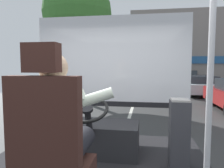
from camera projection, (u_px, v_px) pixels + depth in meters
ground at (134, 102)px, 10.69m from camera, size 18.00×44.00×0.06m
driver_seat at (51, 155)px, 1.45m from camera, size 0.48×0.48×1.28m
bus_driver at (58, 125)px, 1.55m from camera, size 0.78×0.60×0.81m
steering_console at (96, 137)px, 2.75m from camera, size 1.10×0.93×0.77m
handrail_pole at (210, 71)px, 1.50m from camera, size 0.04×0.04×2.20m
fare_box at (179, 134)px, 2.32m from camera, size 0.20×0.23×0.78m
windshield_panel at (112, 71)px, 3.47m from camera, size 2.50×0.08×1.48m
street_tree at (77, 13)px, 10.50m from camera, size 3.41×3.41×6.12m
shop_building at (206, 50)px, 19.78m from camera, size 13.91×4.89×6.59m
parked_car_silver at (199, 85)px, 13.36m from camera, size 2.00×4.31×1.20m
parked_car_white at (185, 78)px, 18.84m from camera, size 1.95×3.97×1.42m
parked_car_charcoal at (175, 76)px, 24.34m from camera, size 1.91×3.85×1.31m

